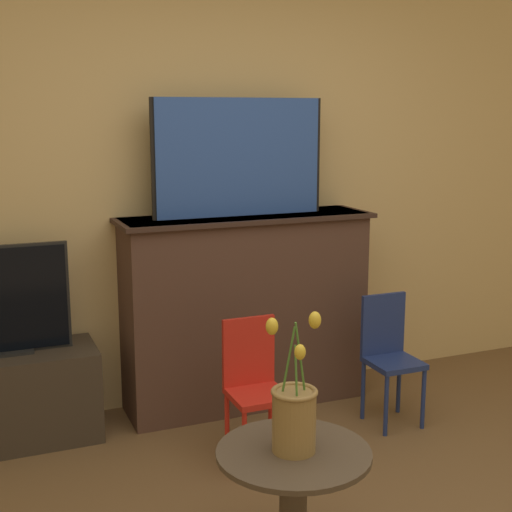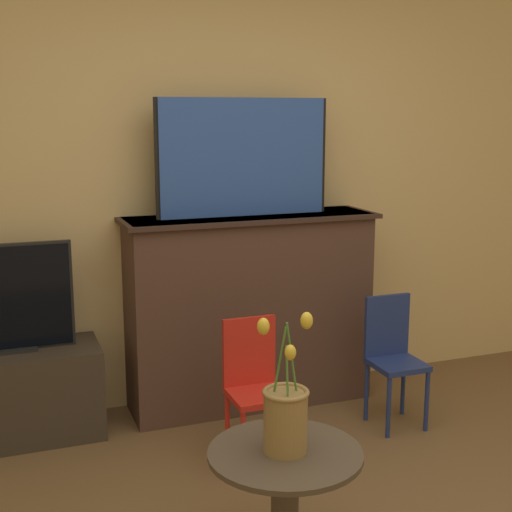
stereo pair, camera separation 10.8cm
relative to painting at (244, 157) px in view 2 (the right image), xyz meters
The scene contains 9 objects.
wall_back 0.26m from the painting, 113.37° to the left, with size 8.00×0.06×2.70m.
fireplace_mantel 0.87m from the painting, ahead, with size 1.46×0.43×1.12m.
painting is the anchor object (origin of this frame).
tv_stand 1.76m from the painting, behind, with size 0.87×0.41×0.48m.
tv_monitor 1.46m from the painting, behind, with size 0.64×0.12×0.56m.
chair_red 1.26m from the painting, 105.71° to the right, with size 0.27×0.27×0.71m.
chair_blue 1.35m from the painting, 39.14° to the right, with size 0.27×0.27×0.71m.
side_table 1.99m from the painting, 104.49° to the right, with size 0.56×0.56×0.51m.
vase_tulips 1.84m from the painting, 104.49° to the right, with size 0.19×0.18×0.50m.
Camera 2 is at (-1.24, -1.85, 1.69)m, focal length 50.00 mm.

